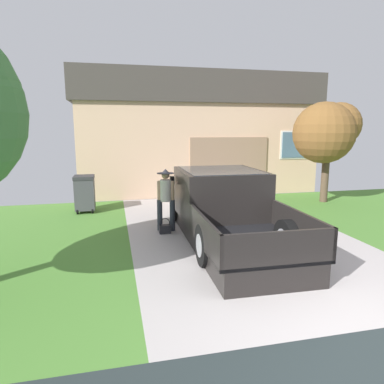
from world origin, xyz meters
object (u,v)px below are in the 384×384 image
Objects in this scene: pickup_truck at (222,207)px; house_with_garage at (188,133)px; wheeled_trash_bin at (85,192)px; person_with_hat at (166,195)px; neighbor_tree at (325,133)px; handbag at (165,228)px.

house_with_garage is at bearing 84.68° from pickup_truck.
wheeled_trash_bin is at bearing -132.79° from house_with_garage.
person_with_hat is 0.46× the size of neighbor_tree.
neighbor_tree is 3.04× the size of wheeled_trash_bin.
person_with_hat is at bearing -49.89° from wheeled_trash_bin.
house_with_garage is at bearing 125.66° from neighbor_tree.
person_with_hat is 0.16× the size of house_with_garage.
neighbor_tree is at bearing -54.34° from house_with_garage.
house_with_garage reaches higher than handbag.
house_with_garage reaches higher than person_with_hat.
person_with_hat is 7.65m from house_with_garage.
wheeled_trash_bin is (-3.40, 3.25, -0.10)m from pickup_truck.
pickup_truck is at bearing -12.47° from person_with_hat.
neighbor_tree reaches higher than person_with_hat.
house_with_garage is 8.52× the size of wheeled_trash_bin.
handbag is at bearing 161.43° from pickup_truck.
neighbor_tree is at bearing 32.88° from pickup_truck.
neighbor_tree is (5.87, 2.34, 2.31)m from handbag.
person_with_hat is 6.36m from neighbor_tree.
neighbor_tree is (5.80, 2.11, 1.51)m from person_with_hat.
handbag is 0.11× the size of neighbor_tree.
neighbor_tree reaches higher than handbag.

